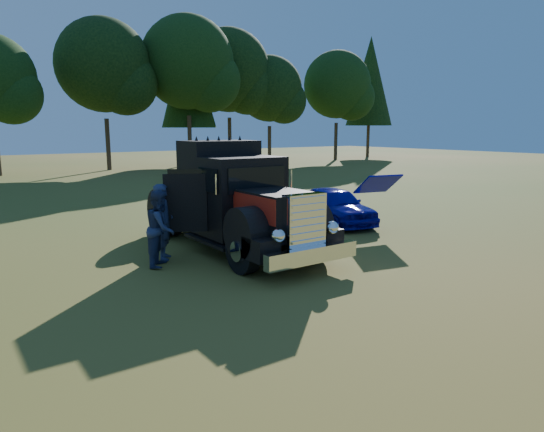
% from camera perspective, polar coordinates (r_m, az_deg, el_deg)
% --- Properties ---
extents(ground, '(120.00, 120.00, 0.00)m').
position_cam_1_polar(ground, '(13.35, 2.72, -4.23)').
color(ground, '#2C4E17').
rests_on(ground, ground).
extents(treeline, '(72.10, 24.50, 13.84)m').
position_cam_1_polar(treeline, '(39.53, -22.32, 16.10)').
color(treeline, '#2D2116').
rests_on(treeline, ground).
extents(diamond_t_truck, '(3.26, 7.16, 3.00)m').
position_cam_1_polar(diamond_t_truck, '(13.39, -4.36, 1.39)').
color(diamond_t_truck, black).
rests_on(diamond_t_truck, ground).
extents(hotrod_coupe, '(2.31, 4.30, 1.89)m').
position_cam_1_polar(hotrod_coupe, '(17.27, 7.43, 1.26)').
color(hotrod_coupe, '#062B91').
rests_on(hotrod_coupe, ground).
extents(spectator_near, '(0.75, 0.85, 1.96)m').
position_cam_1_polar(spectator_near, '(12.72, -12.63, -0.67)').
color(spectator_near, navy).
rests_on(spectator_near, ground).
extents(spectator_far, '(1.11, 1.16, 1.88)m').
position_cam_1_polar(spectator_far, '(12.12, -12.94, -1.40)').
color(spectator_far, '#1B2240').
rests_on(spectator_far, ground).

